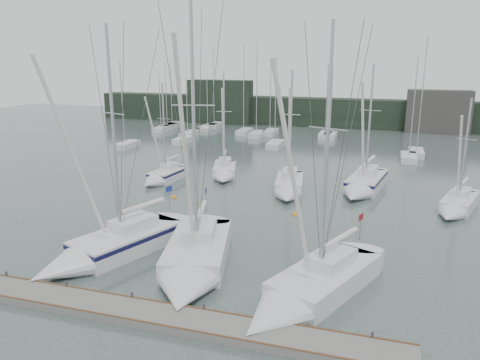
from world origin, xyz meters
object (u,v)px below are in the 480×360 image
sailboat_mid_e (456,207)px  buoy_a (196,204)px  sailboat_near_right (303,295)px  sailboat_near_center (192,267)px  sailboat_mid_c (289,188)px  sailboat_mid_b (224,173)px  buoy_c (174,198)px  sailboat_near_left (102,250)px  sailboat_mid_d (362,186)px  sailboat_mid_a (162,177)px  buoy_b (295,215)px

sailboat_mid_e → buoy_a: size_ratio=19.15×
sailboat_near_right → buoy_a: sailboat_near_right is taller
sailboat_near_center → sailboat_mid_c: size_ratio=1.38×
sailboat_mid_b → buoy_c: size_ratio=23.30×
sailboat_near_left → buoy_a: bearing=105.1°
sailboat_mid_b → sailboat_mid_c: bearing=-43.0°
sailboat_near_left → sailboat_mid_c: size_ratio=1.28×
sailboat_mid_d → buoy_a: bearing=-140.3°
sailboat_mid_a → sailboat_mid_c: size_ratio=0.88×
buoy_a → buoy_c: size_ratio=1.06×
sailboat_mid_d → buoy_c: (-16.18, -6.77, -0.64)m
sailboat_near_center → buoy_b: size_ratio=32.80×
sailboat_near_center → buoy_b: sailboat_near_center is taller
sailboat_mid_d → buoy_c: 17.55m
sailboat_mid_d → sailboat_mid_e: 8.52m
sailboat_mid_c → sailboat_mid_e: size_ratio=1.21×
sailboat_mid_b → buoy_a: bearing=-102.8°
sailboat_mid_b → sailboat_mid_d: size_ratio=0.90×
sailboat_mid_c → sailboat_mid_d: sailboat_mid_d is taller
sailboat_mid_b → buoy_b: sailboat_mid_b is taller
sailboat_near_center → sailboat_mid_e: (16.09, 16.84, -0.12)m
sailboat_near_left → buoy_c: bearing=116.4°
buoy_a → buoy_c: buoy_a is taller
sailboat_near_left → sailboat_mid_b: bearing=108.8°
sailboat_mid_b → sailboat_mid_e: (21.76, -5.06, -0.03)m
sailboat_mid_e → buoy_a: 21.58m
sailboat_mid_d → buoy_b: size_ratio=25.01×
sailboat_mid_e → buoy_b: size_ratio=19.65×
buoy_b → buoy_c: buoy_b is taller
sailboat_near_center → sailboat_mid_b: (-5.67, 21.91, -0.09)m
sailboat_mid_e → buoy_a: (-21.21, -3.94, -0.50)m
buoy_a → sailboat_mid_a: bearing=137.5°
sailboat_near_left → sailboat_near_right: size_ratio=1.01×
sailboat_mid_e → buoy_b: bearing=-143.0°
sailboat_near_center → buoy_c: (-7.69, 13.92, -0.62)m
sailboat_mid_c → sailboat_near_center: bearing=-104.9°
sailboat_mid_c → sailboat_mid_e: (14.10, -1.21, -0.09)m
sailboat_mid_a → buoy_a: sailboat_mid_a is taller
sailboat_mid_a → buoy_b: bearing=-14.8°
sailboat_mid_a → buoy_a: bearing=-35.7°
sailboat_mid_c → buoy_a: bearing=-152.6°
sailboat_mid_a → sailboat_mid_c: sailboat_mid_c is taller
sailboat_mid_a → sailboat_mid_c: (13.13, -0.36, 0.05)m
sailboat_mid_e → buoy_c: (-23.79, -2.93, -0.50)m
sailboat_near_left → sailboat_mid_c: bearing=85.3°
sailboat_mid_a → buoy_a: (6.02, -5.52, -0.54)m
sailboat_mid_a → sailboat_mid_c: 13.13m
sailboat_mid_b → sailboat_near_right: bearing=-78.2°
buoy_b → sailboat_near_center: bearing=-106.3°
sailboat_near_right → buoy_b: (-3.02, 13.83, -0.59)m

